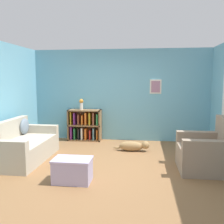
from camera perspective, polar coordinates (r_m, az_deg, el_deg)
ground_plane at (r=5.24m, az=-0.57°, el=-12.03°), size 14.00×14.00×0.00m
wall_back at (r=7.19m, az=1.89°, el=3.87°), size 5.60×0.13×2.60m
couch at (r=5.82m, az=-20.05°, el=-7.34°), size 0.96×1.77×0.85m
bookshelf at (r=7.24m, az=-6.24°, el=-3.13°), size 0.94×0.34×0.89m
recliner_chair at (r=5.18m, az=21.08°, el=-8.60°), size 0.97×0.95×1.03m
coffee_table at (r=4.43m, az=-9.01°, el=-12.83°), size 0.65×0.43×0.41m
dog at (r=6.20m, az=4.97°, el=-7.74°), size 0.89×0.22×0.26m
vase at (r=7.16m, az=-7.04°, el=1.92°), size 0.12×0.12×0.31m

